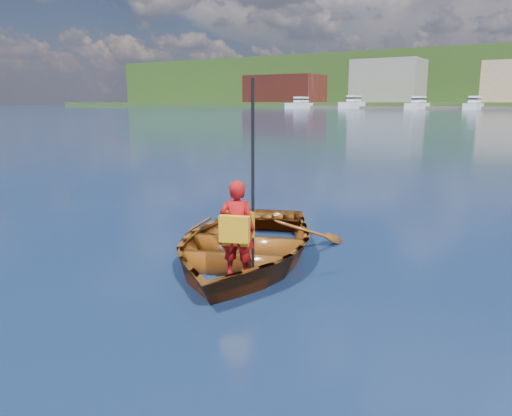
{
  "coord_description": "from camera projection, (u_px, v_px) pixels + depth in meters",
  "views": [
    {
      "loc": [
        4.21,
        -6.1,
        2.09
      ],
      "look_at": [
        0.86,
        -0.75,
        0.74
      ],
      "focal_mm": 35.0,
      "sensor_mm": 36.0,
      "label": 1
    }
  ],
  "objects": [
    {
      "name": "rowboat",
      "position": [
        244.0,
        244.0,
        6.67
      ],
      "size": [
        3.66,
        4.3,
        0.75
      ],
      "color": "maroon",
      "rests_on": "ground"
    },
    {
      "name": "child_paddler",
      "position": [
        237.0,
        228.0,
        5.68
      ],
      "size": [
        0.48,
        0.43,
        2.25
      ],
      "color": "#AC1012",
      "rests_on": "ground"
    },
    {
      "name": "ground",
      "position": [
        235.0,
        240.0,
        7.68
      ],
      "size": [
        600.0,
        600.0,
        0.0
      ],
      "color": "#0E2840",
      "rests_on": "ground"
    },
    {
      "name": "marina_yachts",
      "position": [
        503.0,
        105.0,
        132.33
      ],
      "size": [
        141.96,
        13.79,
        4.43
      ],
      "color": "white",
      "rests_on": "ground"
    }
  ]
}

